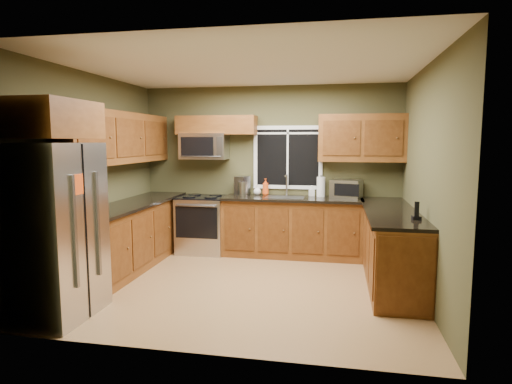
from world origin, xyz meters
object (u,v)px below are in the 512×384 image
(refrigerator, at_px, (54,231))
(microwave, at_px, (204,146))
(coffee_maker, at_px, (242,186))
(kettle, at_px, (243,188))
(range, at_px, (203,224))
(soap_bottle_c, at_px, (257,190))
(paper_towel_roll, at_px, (321,187))
(soap_bottle_b, at_px, (312,191))
(soap_bottle_a, at_px, (266,187))
(toaster_oven, at_px, (346,189))
(cordless_phone, at_px, (417,214))

(refrigerator, distance_m, microwave, 3.10)
(coffee_maker, distance_m, kettle, 0.08)
(range, height_order, soap_bottle_c, soap_bottle_c)
(soap_bottle_c, bearing_deg, coffee_maker, -165.73)
(paper_towel_roll, bearing_deg, coffee_maker, -178.14)
(coffee_maker, relative_size, soap_bottle_c, 1.94)
(refrigerator, height_order, soap_bottle_b, refrigerator)
(soap_bottle_a, bearing_deg, microwave, -174.62)
(refrigerator, xyz_separation_m, soap_bottle_a, (1.69, 3.00, 0.17))
(coffee_maker, relative_size, kettle, 1.11)
(soap_bottle_b, bearing_deg, soap_bottle_c, 180.00)
(paper_towel_roll, height_order, soap_bottle_c, paper_towel_roll)
(toaster_oven, relative_size, cordless_phone, 2.58)
(soap_bottle_a, bearing_deg, range, -167.05)
(soap_bottle_b, bearing_deg, range, -172.50)
(kettle, height_order, cordless_phone, kettle)
(refrigerator, xyz_separation_m, microwave, (0.69, 2.91, 0.83))
(coffee_maker, bearing_deg, cordless_phone, -36.54)
(microwave, bearing_deg, cordless_phone, -30.01)
(range, bearing_deg, soap_bottle_a, 12.95)
(soap_bottle_b, bearing_deg, coffee_maker, -176.88)
(toaster_oven, height_order, soap_bottle_a, toaster_oven)
(paper_towel_roll, bearing_deg, soap_bottle_c, 178.89)
(refrigerator, distance_m, paper_towel_roll, 3.95)
(refrigerator, height_order, coffee_maker, refrigerator)
(range, bearing_deg, soap_bottle_b, 7.50)
(coffee_maker, bearing_deg, kettle, -70.82)
(microwave, bearing_deg, coffee_maker, 3.02)
(soap_bottle_c, bearing_deg, soap_bottle_a, 0.00)
(toaster_oven, distance_m, soap_bottle_b, 0.55)
(kettle, relative_size, soap_bottle_a, 1.02)
(cordless_phone, bearing_deg, soap_bottle_a, 137.71)
(microwave, bearing_deg, refrigerator, -103.34)
(coffee_maker, height_order, paper_towel_roll, paper_towel_roll)
(kettle, xyz_separation_m, soap_bottle_a, (0.35, 0.14, 0.01))
(soap_bottle_c, distance_m, cordless_phone, 2.84)
(soap_bottle_b, bearing_deg, paper_towel_roll, -7.83)
(soap_bottle_b, bearing_deg, toaster_oven, -10.21)
(refrigerator, bearing_deg, toaster_oven, 44.27)
(refrigerator, distance_m, toaster_oven, 4.16)
(range, xyz_separation_m, toaster_oven, (2.29, 0.13, 0.61))
(refrigerator, bearing_deg, soap_bottle_c, 62.62)
(soap_bottle_b, xyz_separation_m, cordless_phone, (1.28, -1.84, -0.03))
(range, xyz_separation_m, cordless_phone, (3.03, -1.61, 0.53))
(range, distance_m, soap_bottle_c, 1.05)
(microwave, relative_size, kettle, 2.77)
(toaster_oven, bearing_deg, refrigerator, -135.73)
(microwave, relative_size, soap_bottle_c, 4.86)
(microwave, distance_m, coffee_maker, 0.90)
(refrigerator, relative_size, soap_bottle_b, 10.39)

